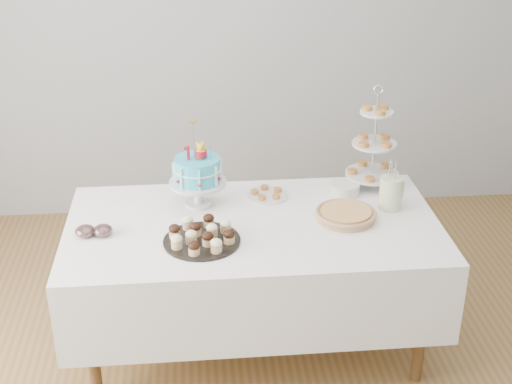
{
  "coord_description": "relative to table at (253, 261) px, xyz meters",
  "views": [
    {
      "loc": [
        -0.28,
        -2.9,
        2.52
      ],
      "look_at": [
        0.02,
        0.3,
        0.95
      ],
      "focal_mm": 50.0,
      "sensor_mm": 36.0,
      "label": 1
    }
  ],
  "objects": [
    {
      "name": "table",
      "position": [
        0.0,
        0.0,
        0.0
      ],
      "size": [
        1.92,
        1.02,
        0.77
      ],
      "color": "white",
      "rests_on": "floor"
    },
    {
      "name": "birthday_cake",
      "position": [
        -0.27,
        0.23,
        0.35
      ],
      "size": [
        0.31,
        0.31,
        0.47
      ],
      "rotation": [
        0.0,
        0.0,
        0.07
      ],
      "color": "silver",
      "rests_on": "table"
    },
    {
      "name": "tiered_stand",
      "position": [
        0.72,
        0.4,
        0.47
      ],
      "size": [
        0.3,
        0.3,
        0.59
      ],
      "color": "silver",
      "rests_on": "table"
    },
    {
      "name": "walls",
      "position": [
        0.0,
        -0.3,
        0.81
      ],
      "size": [
        5.04,
        4.04,
        2.7
      ],
      "color": "#9DA0A3",
      "rests_on": "floor"
    },
    {
      "name": "pastry_plate",
      "position": [
        0.1,
        0.3,
        0.24
      ],
      "size": [
        0.23,
        0.23,
        0.03
      ],
      "color": "silver",
      "rests_on": "table"
    },
    {
      "name": "jam_bowl_a",
      "position": [
        -0.75,
        -0.06,
        0.25
      ],
      "size": [
        0.1,
        0.1,
        0.06
      ],
      "color": "silver",
      "rests_on": "table"
    },
    {
      "name": "floor",
      "position": [
        0.0,
        -0.3,
        -0.54
      ],
      "size": [
        5.0,
        5.0,
        0.0
      ],
      "primitive_type": "plane",
      "color": "brown",
      "rests_on": "ground"
    },
    {
      "name": "cupcake_tray",
      "position": [
        -0.27,
        -0.17,
        0.27
      ],
      "size": [
        0.38,
        0.38,
        0.09
      ],
      "color": "black",
      "rests_on": "table"
    },
    {
      "name": "plate_stack",
      "position": [
        0.54,
        0.29,
        0.26
      ],
      "size": [
        0.16,
        0.16,
        0.06
      ],
      "color": "silver",
      "rests_on": "table"
    },
    {
      "name": "utensil_pitcher",
      "position": [
        0.74,
        0.1,
        0.32
      ],
      "size": [
        0.13,
        0.12,
        0.27
      ],
      "rotation": [
        0.0,
        0.0,
        -0.07
      ],
      "color": "white",
      "rests_on": "table"
    },
    {
      "name": "jam_bowl_b",
      "position": [
        -0.84,
        -0.06,
        0.26
      ],
      "size": [
        0.1,
        0.1,
        0.06
      ],
      "color": "silver",
      "rests_on": "table"
    },
    {
      "name": "pie",
      "position": [
        0.48,
        -0.0,
        0.26
      ],
      "size": [
        0.32,
        0.32,
        0.05
      ],
      "color": "tan",
      "rests_on": "table"
    }
  ]
}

